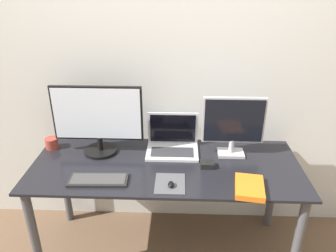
{
  "coord_description": "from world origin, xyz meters",
  "views": [
    {
      "loc": [
        0.09,
        -1.48,
        1.9
      ],
      "look_at": [
        0.01,
        0.43,
        0.99
      ],
      "focal_mm": 35.0,
      "sensor_mm": 36.0,
      "label": 1
    }
  ],
  "objects_px": {
    "monitor_right": "(233,124)",
    "book": "(249,187)",
    "keyboard": "(98,180)",
    "power_brick": "(207,164)",
    "mouse": "(171,184)",
    "laptop": "(172,142)",
    "monitor_left": "(98,119)",
    "mug": "(52,143)"
  },
  "relations": [
    {
      "from": "keyboard",
      "to": "monitor_left",
      "type": "bearing_deg",
      "value": 100.32
    },
    {
      "from": "mouse",
      "to": "laptop",
      "type": "bearing_deg",
      "value": 90.34
    },
    {
      "from": "monitor_right",
      "to": "power_brick",
      "type": "distance_m",
      "value": 0.32
    },
    {
      "from": "laptop",
      "to": "mouse",
      "type": "distance_m",
      "value": 0.45
    },
    {
      "from": "power_brick",
      "to": "laptop",
      "type": "bearing_deg",
      "value": 136.91
    },
    {
      "from": "monitor_left",
      "to": "mouse",
      "type": "xyz_separation_m",
      "value": [
        0.51,
        -0.4,
        -0.23
      ]
    },
    {
      "from": "laptop",
      "to": "keyboard",
      "type": "distance_m",
      "value": 0.6
    },
    {
      "from": "mug",
      "to": "monitor_right",
      "type": "bearing_deg",
      "value": -1.8
    },
    {
      "from": "monitor_right",
      "to": "book",
      "type": "relative_size",
      "value": 1.67
    },
    {
      "from": "keyboard",
      "to": "power_brick",
      "type": "distance_m",
      "value": 0.7
    },
    {
      "from": "mouse",
      "to": "keyboard",
      "type": "bearing_deg",
      "value": 174.37
    },
    {
      "from": "mouse",
      "to": "power_brick",
      "type": "distance_m",
      "value": 0.32
    },
    {
      "from": "mug",
      "to": "laptop",
      "type": "bearing_deg",
      "value": 0.55
    },
    {
      "from": "monitor_left",
      "to": "mouse",
      "type": "distance_m",
      "value": 0.69
    },
    {
      "from": "monitor_left",
      "to": "book",
      "type": "height_order",
      "value": "monitor_left"
    },
    {
      "from": "monitor_right",
      "to": "monitor_left",
      "type": "bearing_deg",
      "value": -179.99
    },
    {
      "from": "monitor_left",
      "to": "laptop",
      "type": "height_order",
      "value": "monitor_left"
    },
    {
      "from": "laptop",
      "to": "mouse",
      "type": "bearing_deg",
      "value": -89.66
    },
    {
      "from": "mouse",
      "to": "mug",
      "type": "relative_size",
      "value": 0.62
    },
    {
      "from": "monitor_left",
      "to": "power_brick",
      "type": "bearing_deg",
      "value": -12.88
    },
    {
      "from": "mouse",
      "to": "book",
      "type": "height_order",
      "value": "book"
    },
    {
      "from": "book",
      "to": "mug",
      "type": "height_order",
      "value": "mug"
    },
    {
      "from": "monitor_right",
      "to": "laptop",
      "type": "height_order",
      "value": "monitor_right"
    },
    {
      "from": "monitor_left",
      "to": "mouse",
      "type": "bearing_deg",
      "value": -38.22
    },
    {
      "from": "mug",
      "to": "power_brick",
      "type": "relative_size",
      "value": 1.06
    },
    {
      "from": "power_brick",
      "to": "monitor_left",
      "type": "bearing_deg",
      "value": 167.12
    },
    {
      "from": "monitor_left",
      "to": "mug",
      "type": "bearing_deg",
      "value": 173.67
    },
    {
      "from": "keyboard",
      "to": "mug",
      "type": "bearing_deg",
      "value": 137.15
    },
    {
      "from": "monitor_left",
      "to": "power_brick",
      "type": "xyz_separation_m",
      "value": [
        0.73,
        -0.17,
        -0.24
      ]
    },
    {
      "from": "monitor_left",
      "to": "keyboard",
      "type": "xyz_separation_m",
      "value": [
        0.06,
        -0.35,
        -0.25
      ]
    },
    {
      "from": "mouse",
      "to": "power_brick",
      "type": "bearing_deg",
      "value": 45.24
    },
    {
      "from": "book",
      "to": "keyboard",
      "type": "bearing_deg",
      "value": 176.71
    },
    {
      "from": "monitor_right",
      "to": "power_brick",
      "type": "bearing_deg",
      "value": -136.09
    },
    {
      "from": "monitor_left",
      "to": "mug",
      "type": "relative_size",
      "value": 6.7
    },
    {
      "from": "monitor_right",
      "to": "power_brick",
      "type": "xyz_separation_m",
      "value": [
        -0.17,
        -0.17,
        -0.21
      ]
    },
    {
      "from": "keyboard",
      "to": "mouse",
      "type": "relative_size",
      "value": 6.38
    },
    {
      "from": "mouse",
      "to": "book",
      "type": "distance_m",
      "value": 0.46
    },
    {
      "from": "laptop",
      "to": "mouse",
      "type": "relative_size",
      "value": 6.34
    },
    {
      "from": "keyboard",
      "to": "mug",
      "type": "height_order",
      "value": "mug"
    },
    {
      "from": "monitor_left",
      "to": "book",
      "type": "distance_m",
      "value": 1.07
    },
    {
      "from": "monitor_left",
      "to": "keyboard",
      "type": "distance_m",
      "value": 0.44
    },
    {
      "from": "monitor_left",
      "to": "mug",
      "type": "xyz_separation_m",
      "value": [
        -0.36,
        0.04,
        -0.22
      ]
    }
  ]
}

